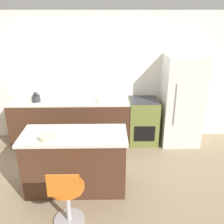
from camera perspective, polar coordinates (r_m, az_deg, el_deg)
The scene contains 10 objects.
ground_plane at distance 5.10m, azimuth -5.56°, elevation -8.41°, with size 14.00×14.00×0.00m, color #998466.
wall_back at distance 5.20m, azimuth -5.58°, elevation 7.74°, with size 8.00×0.06×2.60m.
back_counter at distance 5.21m, azimuth -9.42°, elevation -2.22°, with size 2.38×0.59×0.93m.
kitchen_island at distance 3.90m, azimuth -8.34°, elevation -11.03°, with size 1.55×0.69×0.92m.
oven_range at distance 5.20m, azimuth 7.07°, elevation -2.08°, with size 0.59×0.61×0.93m.
refrigerator at distance 5.18m, azimuth 15.62°, elevation 2.44°, with size 0.76×0.67×1.82m.
stool_chair at distance 3.35m, azimuth -10.25°, elevation -18.56°, with size 0.45×0.45×0.86m.
kettle at distance 5.11m, azimuth -17.00°, elevation 3.18°, with size 0.17×0.17×0.20m.
mixing_bowl at distance 4.92m, azimuth -2.25°, elevation 3.04°, with size 0.27×0.27×0.09m.
fruit_bowl at distance 3.61m, azimuth -14.51°, elevation -5.53°, with size 0.25×0.25×0.06m.
Camera 1 is at (0.40, -4.38, 2.58)m, focal length 40.00 mm.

